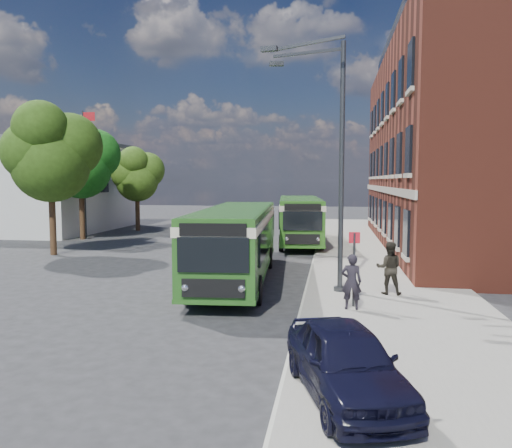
% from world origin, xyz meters
% --- Properties ---
extents(ground, '(120.00, 120.00, 0.00)m').
position_xyz_m(ground, '(0.00, 0.00, 0.00)').
color(ground, '#28282A').
rests_on(ground, ground).
extents(pavement, '(6.00, 48.00, 0.15)m').
position_xyz_m(pavement, '(7.00, 8.00, 0.07)').
color(pavement, gray).
rests_on(pavement, ground).
extents(kerb_line, '(0.12, 48.00, 0.01)m').
position_xyz_m(kerb_line, '(3.95, 8.00, 0.01)').
color(kerb_line, beige).
rests_on(kerb_line, ground).
extents(brick_office, '(12.10, 26.00, 14.20)m').
position_xyz_m(brick_office, '(14.00, 12.00, 6.97)').
color(brick_office, maroon).
rests_on(brick_office, ground).
extents(white_building, '(9.40, 13.40, 7.30)m').
position_xyz_m(white_building, '(-18.00, 18.00, 3.66)').
color(white_building, silver).
rests_on(white_building, ground).
extents(flagpole, '(0.95, 0.10, 9.00)m').
position_xyz_m(flagpole, '(-12.45, 13.00, 4.94)').
color(flagpole, '#323437').
rests_on(flagpole, ground).
extents(street_lamp, '(2.96, 2.38, 9.00)m').
position_xyz_m(street_lamp, '(4.84, -2.00, 4.79)').
color(street_lamp, '#323437').
rests_on(street_lamp, ground).
extents(bus_stop_sign, '(0.35, 0.08, 2.52)m').
position_xyz_m(bus_stop_sign, '(5.60, -4.20, 1.51)').
color(bus_stop_sign, '#323437').
rests_on(bus_stop_sign, ground).
extents(bus_front, '(3.40, 11.94, 3.02)m').
position_xyz_m(bus_front, '(1.00, -0.06, 1.83)').
color(bus_front, '#275A1C').
rests_on(bus_front, ground).
extents(bus_rear, '(3.55, 10.62, 3.02)m').
position_xyz_m(bus_rear, '(2.78, 12.15, 1.83)').
color(bus_rear, '#2A621B').
rests_on(bus_rear, ground).
extents(parked_car, '(2.72, 4.30, 1.36)m').
position_xyz_m(parked_car, '(5.19, -11.03, 0.83)').
color(parked_car, black).
rests_on(parked_car, pavement).
extents(pedestrian_a, '(0.64, 0.43, 1.74)m').
position_xyz_m(pedestrian_a, '(5.51, -4.59, 1.02)').
color(pedestrian_a, black).
rests_on(pedestrian_a, pavement).
extents(pedestrian_b, '(0.95, 0.76, 1.86)m').
position_xyz_m(pedestrian_b, '(6.90, -2.27, 1.08)').
color(pedestrian_b, black).
rests_on(pedestrian_b, pavement).
extents(tree_left, '(4.98, 4.73, 8.40)m').
position_xyz_m(tree_left, '(-10.48, 5.45, 5.70)').
color(tree_left, '#3C2716').
rests_on(tree_left, ground).
extents(tree_mid, '(4.88, 4.64, 8.24)m').
position_xyz_m(tree_mid, '(-12.48, 12.52, 5.59)').
color(tree_mid, '#3C2716').
rests_on(tree_mid, ground).
extents(tree_right, '(4.08, 3.88, 6.89)m').
position_xyz_m(tree_right, '(-11.06, 19.10, 4.67)').
color(tree_right, '#3C2716').
rests_on(tree_right, ground).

